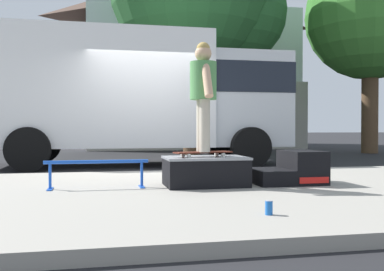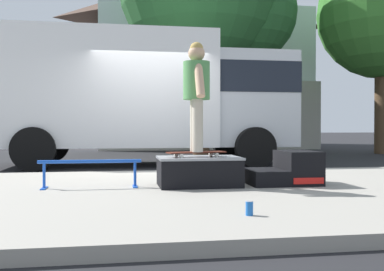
{
  "view_description": "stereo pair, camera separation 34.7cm",
  "coord_description": "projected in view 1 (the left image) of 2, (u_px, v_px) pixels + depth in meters",
  "views": [
    {
      "loc": [
        -1.02,
        -8.36,
        0.88
      ],
      "look_at": [
        0.58,
        -0.78,
        0.75
      ],
      "focal_mm": 41.65,
      "sensor_mm": 36.0,
      "label": 1
    },
    {
      "loc": [
        -0.68,
        -8.42,
        0.88
      ],
      "look_at": [
        0.58,
        -0.78,
        0.75
      ],
      "focal_mm": 41.65,
      "sensor_mm": 36.0,
      "label": 2
    }
  ],
  "objects": [
    {
      "name": "ground_plane",
      "position": [
        154.0,
        174.0,
        8.4
      ],
      "size": [
        140.0,
        140.0,
        0.0
      ],
      "primitive_type": "plane",
      "color": "black"
    },
    {
      "name": "sidewalk_slab",
      "position": [
        183.0,
        195.0,
        5.47
      ],
      "size": [
        50.0,
        5.0,
        0.12
      ],
      "primitive_type": "cube",
      "color": "gray",
      "rests_on": "ground"
    },
    {
      "name": "skate_box",
      "position": [
        205.0,
        170.0,
        5.83
      ],
      "size": [
        1.07,
        0.71,
        0.38
      ],
      "color": "black",
      "rests_on": "sidewalk_slab"
    },
    {
      "name": "kicker_ramp",
      "position": [
        292.0,
        170.0,
        6.09
      ],
      "size": [
        0.93,
        0.71,
        0.45
      ],
      "color": "black",
      "rests_on": "sidewalk_slab"
    },
    {
      "name": "grind_rail",
      "position": [
        97.0,
        168.0,
        5.59
      ],
      "size": [
        1.29,
        0.28,
        0.36
      ],
      "color": "blue",
      "rests_on": "sidewalk_slab"
    },
    {
      "name": "skateboard",
      "position": [
        203.0,
        153.0,
        5.8
      ],
      "size": [
        0.81,
        0.38,
        0.07
      ],
      "color": "#4C1E14",
      "rests_on": "skate_box"
    },
    {
      "name": "skater_kid",
      "position": [
        203.0,
        87.0,
        5.78
      ],
      "size": [
        0.35,
        0.73,
        1.43
      ],
      "color": "#B7AD99",
      "rests_on": "skateboard"
    },
    {
      "name": "soda_can",
      "position": [
        269.0,
        208.0,
        3.89
      ],
      "size": [
        0.07,
        0.07,
        0.13
      ],
      "color": "#1959B2",
      "rests_on": "sidewalk_slab"
    },
    {
      "name": "box_truck",
      "position": [
        141.0,
        93.0,
        10.52
      ],
      "size": [
        6.91,
        2.63,
        3.05
      ],
      "color": "white",
      "rests_on": "ground"
    },
    {
      "name": "street_tree_main",
      "position": [
        377.0,
        20.0,
        15.5
      ],
      "size": [
        4.91,
        4.46,
        7.03
      ],
      "color": "brown",
      "rests_on": "ground"
    },
    {
      "name": "house_behind",
      "position": [
        183.0,
        59.0,
        21.61
      ],
      "size": [
        9.54,
        8.23,
        8.4
      ],
      "color": "silver",
      "rests_on": "ground"
    }
  ]
}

